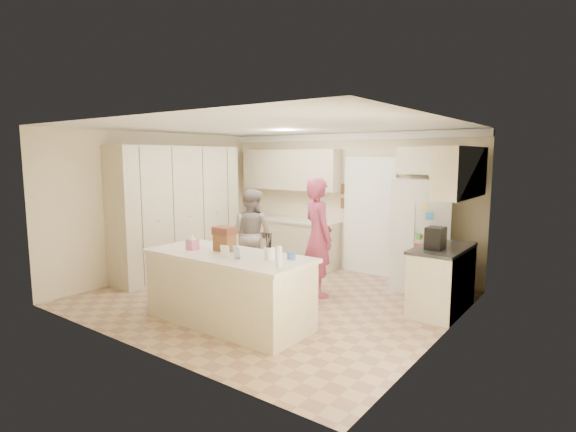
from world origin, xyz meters
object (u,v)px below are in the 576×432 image
Objects in this scene: coffee_maker at (435,238)px; teen_girl at (318,237)px; teen_boy at (252,234)px; refrigerator at (419,235)px; island_base at (228,290)px; dollhouse_body at (225,243)px; utensil_crock at (269,254)px; tissue_box at (193,245)px.

teen_girl is at bearing -173.68° from coffee_maker.
refrigerator is at bearing -163.82° from teen_boy.
teen_girl is (1.47, -0.12, 0.12)m from teen_boy.
island_base is 8.46× the size of dollhouse_body.
dollhouse_body is at bearing -139.52° from refrigerator.
coffee_maker is 0.16× the size of teen_girl.
teen_boy is (-1.03, 1.72, -0.23)m from dollhouse_body.
teen_boy is (-1.83, 1.77, -0.20)m from utensil_crock.
utensil_crock is (-1.40, -1.85, -0.07)m from coffee_maker.
utensil_crock is at bearing 128.18° from teen_boy.
teen_boy reaches higher than coffee_maker.
utensil_crock reaches higher than tissue_box.
island_base is 0.62m from dollhouse_body.
dollhouse_body reaches higher than utensil_crock.
refrigerator reaches higher than teen_boy.
tissue_box is at bearing -142.43° from coffee_maker.
refrigerator is 3.03m from utensil_crock.
utensil_crock is 1.70m from teen_girl.
teen_girl is at bearing 74.61° from dollhouse_body.
teen_girl is at bearing -152.65° from refrigerator.
coffee_maker is at bearing -141.13° from teen_girl.
coffee_maker is 3.28m from tissue_box.
coffee_maker is at bearing 173.72° from teen_boy.
refrigerator reaches higher than utensil_crock.
coffee_maker is 2.32m from utensil_crock.
refrigerator is 12.86× the size of tissue_box.
teen_girl is (0.29, 1.71, 0.48)m from island_base.
dollhouse_body is 0.14× the size of teen_girl.
teen_boy is at bearing 122.84° from island_base.
teen_boy is at bearing 120.78° from dollhouse_body.
island_base is at bearing -33.69° from dollhouse_body.
teen_girl is (0.44, 1.61, -0.11)m from dollhouse_body.
refrigerator reaches higher than island_base.
teen_girl is at bearing 167.79° from teen_boy.
teen_girl is (-0.36, 1.66, -0.08)m from utensil_crock.
coffee_maker is 1.77m from teen_girl.
refrigerator is 3.34m from island_base.
island_base is (-1.44, -2.98, -0.46)m from refrigerator.
refrigerator is 1.25m from coffee_maker.
teen_girl is (-1.15, -1.27, 0.02)m from refrigerator.
island_base is at bearing -137.17° from coffee_maker.
teen_girl is (-1.76, -0.19, -0.15)m from coffee_maker.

